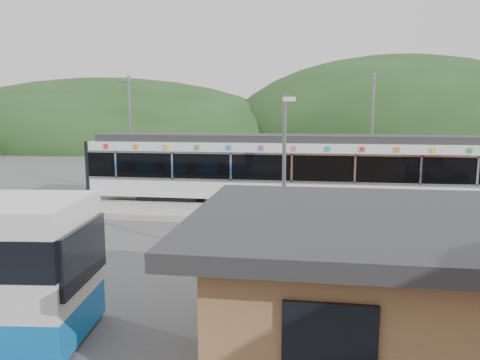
# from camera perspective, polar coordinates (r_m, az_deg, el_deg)

# --- Properties ---
(ground) EXTENTS (120.00, 120.00, 0.00)m
(ground) POSITION_cam_1_polar(r_m,az_deg,el_deg) (19.16, -2.75, -6.62)
(ground) COLOR #4C4C4F
(ground) RESTS_ON ground
(hills) EXTENTS (146.00, 149.00, 26.00)m
(hills) POSITION_cam_1_polar(r_m,az_deg,el_deg) (24.07, 14.45, -3.75)
(hills) COLOR #1E3D19
(hills) RESTS_ON ground
(platform) EXTENTS (26.00, 3.20, 0.30)m
(platform) POSITION_cam_1_polar(r_m,az_deg,el_deg) (22.27, -1.09, -4.07)
(platform) COLOR #9E9E99
(platform) RESTS_ON ground
(yellow_line) EXTENTS (26.00, 0.10, 0.01)m
(yellow_line) POSITION_cam_1_polar(r_m,az_deg,el_deg) (20.99, -1.69, -4.42)
(yellow_line) COLOR yellow
(yellow_line) RESTS_ON platform
(train) EXTENTS (20.44, 3.01, 3.74)m
(train) POSITION_cam_1_polar(r_m,az_deg,el_deg) (24.34, 5.32, 1.54)
(train) COLOR black
(train) RESTS_ON ground
(catenary_mast_west) EXTENTS (0.18, 1.80, 7.00)m
(catenary_mast_west) POSITION_cam_1_polar(r_m,az_deg,el_deg) (28.77, -13.24, 5.58)
(catenary_mast_west) COLOR slate
(catenary_mast_west) RESTS_ON ground
(catenary_mast_east) EXTENTS (0.18, 1.80, 7.00)m
(catenary_mast_east) POSITION_cam_1_polar(r_m,az_deg,el_deg) (26.93, 15.76, 5.31)
(catenary_mast_east) COLOR slate
(catenary_mast_east) RESTS_ON ground
(station_shelter) EXTENTS (9.20, 6.20, 3.00)m
(station_shelter) POSITION_cam_1_polar(r_m,az_deg,el_deg) (10.02, 22.00, -12.14)
(station_shelter) COLOR olive
(station_shelter) RESTS_ON ground
(lamp_post) EXTENTS (0.38, 1.00, 5.46)m
(lamp_post) POSITION_cam_1_polar(r_m,az_deg,el_deg) (14.17, 5.37, 1.52)
(lamp_post) COLOR slate
(lamp_post) RESTS_ON ground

